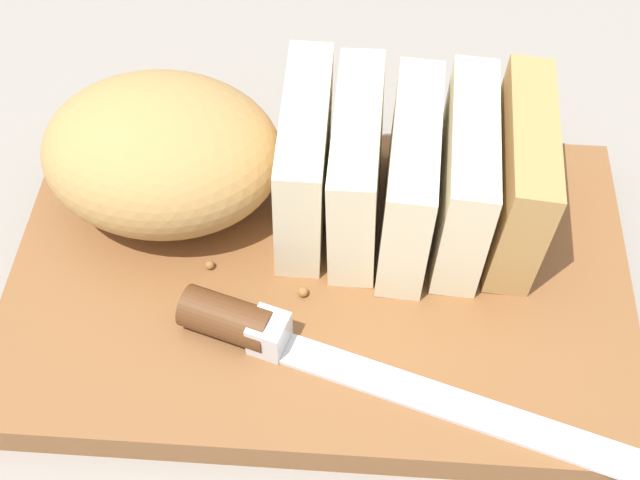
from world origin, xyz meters
TOP-DOWN VIEW (x-y plane):
  - ground_plane at (0.00, 0.00)m, footprint 3.00×3.00m
  - cutting_board at (0.00, 0.00)m, footprint 0.39×0.25m
  - bread_loaf at (-0.03, 0.05)m, footprint 0.32×0.14m
  - bread_knife at (-0.01, -0.06)m, footprint 0.28×0.12m
  - crumb_near_knife at (-0.01, -0.02)m, footprint 0.01×0.01m
  - crumb_near_loaf at (-0.09, 0.05)m, footprint 0.01×0.01m
  - crumb_stray_left at (-0.07, -0.00)m, footprint 0.01×0.01m
  - crumb_stray_right at (0.05, -0.01)m, footprint 0.00×0.00m

SIDE VIEW (x-z plane):
  - ground_plane at x=0.00m, z-range 0.00..0.00m
  - cutting_board at x=0.00m, z-range 0.00..0.02m
  - crumb_stray_right at x=0.05m, z-range 0.02..0.03m
  - crumb_stray_left at x=-0.07m, z-range 0.02..0.03m
  - crumb_near_knife at x=-0.01m, z-range 0.02..0.03m
  - crumb_near_loaf at x=-0.09m, z-range 0.02..0.03m
  - bread_knife at x=-0.01m, z-range 0.02..0.04m
  - bread_loaf at x=-0.03m, z-range 0.02..0.11m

